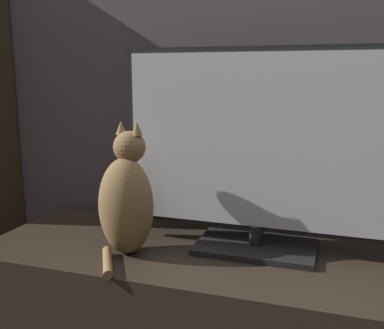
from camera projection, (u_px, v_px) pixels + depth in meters
name	position (u px, v px, depth m)	size (l,w,h in m)	color
wall_back	(239.00, 7.00, 1.61)	(4.80, 0.05, 2.60)	#564C51
tv_stand	(212.00, 320.00, 1.52)	(1.56, 0.55, 0.49)	#33281E
tv	(259.00, 152.00, 1.44)	(0.90, 0.24, 0.66)	black
cat	(127.00, 200.00, 1.45)	(0.19, 0.30, 0.43)	#997547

